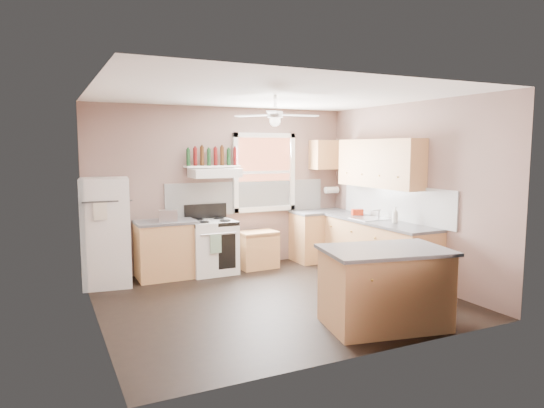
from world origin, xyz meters
name	(u,v)px	position (x,y,z in m)	size (l,w,h in m)	color
floor	(275,299)	(0.00, 0.00, 0.00)	(4.50, 4.50, 0.00)	black
ceiling	(275,95)	(0.00, 0.00, 2.70)	(4.50, 4.50, 0.00)	white
wall_back	(223,188)	(0.00, 2.02, 1.35)	(4.50, 0.05, 2.70)	#7B6057
wall_right	(409,192)	(2.27, 0.00, 1.35)	(0.05, 4.00, 2.70)	#7B6057
wall_left	(92,208)	(-2.27, 0.00, 1.35)	(0.05, 4.00, 2.70)	#7B6057
backsplash_back	(248,197)	(0.45, 1.99, 1.18)	(2.90, 0.03, 0.55)	white
backsplash_right	(394,202)	(2.23, 0.30, 1.18)	(0.03, 2.60, 0.55)	white
window_view	(264,172)	(0.75, 1.98, 1.60)	(1.00, 0.02, 1.20)	brown
window_frame	(265,172)	(0.75, 1.96, 1.60)	(1.16, 0.07, 1.36)	white
refrigerator	(106,232)	(-1.95, 1.66, 0.80)	(0.67, 0.66, 1.59)	white
base_cabinet_left	(166,251)	(-1.06, 1.70, 0.43)	(0.90, 0.60, 0.86)	tan
counter_left	(166,222)	(-1.06, 1.70, 0.88)	(0.92, 0.62, 0.04)	#4C4C4F
toaster	(168,216)	(-1.04, 1.59, 0.99)	(0.28, 0.16, 0.18)	silver
stove	(212,247)	(-0.33, 1.66, 0.43)	(0.72, 0.64, 0.86)	white
range_hood	(215,173)	(-0.23, 1.75, 1.62)	(0.78, 0.50, 0.14)	white
bottle_shelf	(212,167)	(-0.23, 1.87, 1.72)	(0.90, 0.26, 0.03)	white
cart	(258,250)	(0.48, 1.65, 0.31)	(0.63, 0.42, 0.63)	tan
base_cabinet_corner	(321,236)	(1.75, 1.70, 0.43)	(1.00, 0.60, 0.86)	tan
base_cabinet_right	(378,250)	(1.95, 0.30, 0.43)	(0.60, 2.20, 0.86)	tan
counter_corner	(321,212)	(1.75, 1.70, 0.88)	(1.02, 0.62, 0.04)	#4C4C4F
counter_right	(378,222)	(1.94, 0.30, 0.88)	(0.62, 2.22, 0.04)	#4C4C4F
sink	(371,219)	(1.94, 0.50, 0.90)	(0.55, 0.45, 0.03)	silver
faucet	(379,214)	(2.10, 0.50, 0.97)	(0.03, 0.03, 0.14)	silver
upper_cabinet_right	(379,163)	(2.08, 0.50, 1.78)	(0.33, 1.80, 0.76)	tan
upper_cabinet_corner	(327,155)	(1.95, 1.83, 1.90)	(0.60, 0.33, 0.52)	tan
paper_towel	(332,190)	(2.07, 1.86, 1.25)	(0.12, 0.12, 0.26)	white
island	(384,289)	(0.68, -1.44, 0.43)	(1.31, 0.83, 0.86)	tan
island_top	(385,250)	(0.68, -1.44, 0.88)	(1.39, 0.90, 0.04)	#4C4C4F
ceiling_fan_hub	(275,115)	(0.00, 0.00, 2.45)	(0.20, 0.20, 0.08)	white
soap_bottle	(395,215)	(1.99, -0.03, 1.02)	(0.10, 0.10, 0.25)	silver
red_caddy	(357,212)	(2.00, 0.94, 0.95)	(0.18, 0.12, 0.10)	red
wine_bottles	(212,157)	(-0.23, 1.87, 1.88)	(0.86, 0.06, 0.31)	#143819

